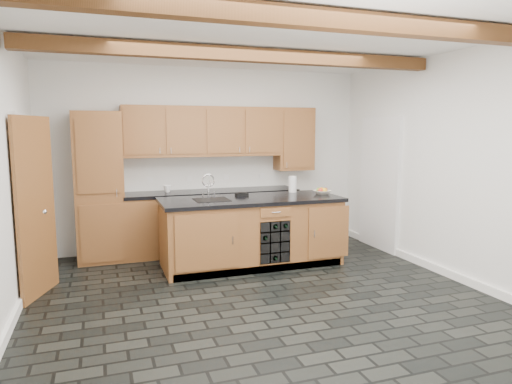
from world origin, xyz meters
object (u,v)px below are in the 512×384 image
kitchen_scale (242,194)px  paper_towel (293,184)px  fruit_bowl (322,192)px  island (252,231)px

kitchen_scale → paper_towel: size_ratio=0.77×
fruit_bowl → paper_towel: (-0.31, 0.35, 0.09)m
island → fruit_bowl: bearing=1.1°
island → fruit_bowl: size_ratio=10.60×
fruit_bowl → paper_towel: paper_towel is taller
kitchen_scale → paper_towel: 0.85m
island → paper_towel: (0.76, 0.37, 0.58)m
kitchen_scale → fruit_bowl: size_ratio=0.78×
kitchen_scale → paper_towel: (0.83, 0.14, 0.09)m
paper_towel → kitchen_scale: bearing=-170.8°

